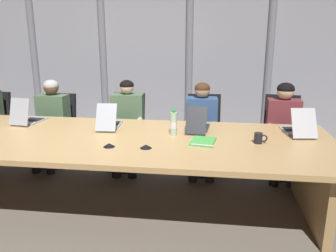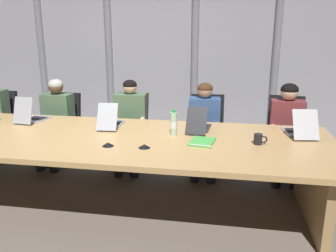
{
  "view_description": "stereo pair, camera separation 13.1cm",
  "coord_description": "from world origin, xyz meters",
  "px_view_note": "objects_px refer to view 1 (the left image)",
  "views": [
    {
      "loc": [
        1.11,
        -3.24,
        1.77
      ],
      "look_at": [
        0.67,
        0.14,
        0.83
      ],
      "focal_mm": 36.99,
      "sensor_mm": 36.0,
      "label": 1
    },
    {
      "loc": [
        1.24,
        -3.22,
        1.77
      ],
      "look_at": [
        0.67,
        0.14,
        0.83
      ],
      "focal_mm": 36.99,
      "sensor_mm": 36.0,
      "label": 2
    }
  ],
  "objects_px": {
    "person_right_end": "(284,124)",
    "coffee_mug_near": "(259,138)",
    "laptop_right_end": "(297,128)",
    "office_chair_right_mid": "(204,142)",
    "office_chair_center": "(126,139)",
    "conference_mic_left_side": "(109,145)",
    "spiral_notepad": "(203,141)",
    "office_chair_right_end": "(280,144)",
    "person_left_mid": "(50,118)",
    "person_right_mid": "(202,123)",
    "conference_mic_right_side": "(146,146)",
    "person_center": "(127,120)",
    "office_chair_left_mid": "(57,137)",
    "laptop_left_mid": "(28,118)",
    "laptop_right_mid": "(198,125)",
    "water_bottle_primary": "(174,124)",
    "laptop_center": "(109,122)"
  },
  "relations": [
    {
      "from": "office_chair_left_mid",
      "to": "conference_mic_left_side",
      "type": "height_order",
      "value": "office_chair_left_mid"
    },
    {
      "from": "person_right_mid",
      "to": "office_chair_right_mid",
      "type": "bearing_deg",
      "value": 167.11
    },
    {
      "from": "office_chair_center",
      "to": "conference_mic_left_side",
      "type": "height_order",
      "value": "office_chair_center"
    },
    {
      "from": "laptop_right_end",
      "to": "laptop_left_mid",
      "type": "bearing_deg",
      "value": 81.94
    },
    {
      "from": "conference_mic_left_side",
      "to": "spiral_notepad",
      "type": "height_order",
      "value": "conference_mic_left_side"
    },
    {
      "from": "laptop_right_mid",
      "to": "office_chair_center",
      "type": "xyz_separation_m",
      "value": [
        -0.99,
        0.73,
        -0.42
      ]
    },
    {
      "from": "laptop_right_end",
      "to": "spiral_notepad",
      "type": "distance_m",
      "value": 1.06
    },
    {
      "from": "office_chair_left_mid",
      "to": "person_left_mid",
      "type": "distance_m",
      "value": 0.34
    },
    {
      "from": "laptop_right_end",
      "to": "spiral_notepad",
      "type": "xyz_separation_m",
      "value": [
        -0.97,
        -0.43,
        -0.05
      ]
    },
    {
      "from": "office_chair_right_mid",
      "to": "person_center",
      "type": "distance_m",
      "value": 1.04
    },
    {
      "from": "office_chair_right_end",
      "to": "person_left_mid",
      "type": "bearing_deg",
      "value": -81.11
    },
    {
      "from": "laptop_right_end",
      "to": "laptop_center",
      "type": "bearing_deg",
      "value": 83.06
    },
    {
      "from": "office_chair_left_mid",
      "to": "spiral_notepad",
      "type": "xyz_separation_m",
      "value": [
        2.04,
        -1.15,
        0.38
      ]
    },
    {
      "from": "person_center",
      "to": "person_right_end",
      "type": "xyz_separation_m",
      "value": [
        1.94,
        0.0,
        0.01
      ]
    },
    {
      "from": "person_right_end",
      "to": "spiral_notepad",
      "type": "bearing_deg",
      "value": -40.46
    },
    {
      "from": "office_chair_center",
      "to": "office_chair_right_end",
      "type": "xyz_separation_m",
      "value": [
        2.02,
        0.0,
        0.01
      ]
    },
    {
      "from": "coffee_mug_near",
      "to": "spiral_notepad",
      "type": "relative_size",
      "value": 0.38
    },
    {
      "from": "person_right_end",
      "to": "conference_mic_right_side",
      "type": "bearing_deg",
      "value": -46.65
    },
    {
      "from": "person_left_mid",
      "to": "office_chair_center",
      "type": "bearing_deg",
      "value": 102.02
    },
    {
      "from": "spiral_notepad",
      "to": "person_center",
      "type": "bearing_deg",
      "value": 144.49
    },
    {
      "from": "laptop_right_end",
      "to": "office_chair_left_mid",
      "type": "bearing_deg",
      "value": 69.2
    },
    {
      "from": "laptop_right_mid",
      "to": "laptop_right_end",
      "type": "height_order",
      "value": "laptop_right_end"
    },
    {
      "from": "laptop_right_mid",
      "to": "laptop_left_mid",
      "type": "bearing_deg",
      "value": 93.68
    },
    {
      "from": "person_left_mid",
      "to": "person_right_mid",
      "type": "xyz_separation_m",
      "value": [
        1.99,
        -0.0,
        -0.0
      ]
    },
    {
      "from": "laptop_center",
      "to": "conference_mic_left_side",
      "type": "height_order",
      "value": "laptop_center"
    },
    {
      "from": "person_center",
      "to": "spiral_notepad",
      "type": "bearing_deg",
      "value": 40.69
    },
    {
      "from": "person_right_end",
      "to": "coffee_mug_near",
      "type": "distance_m",
      "value": 1.04
    },
    {
      "from": "person_right_end",
      "to": "coffee_mug_near",
      "type": "bearing_deg",
      "value": -20.44
    },
    {
      "from": "laptop_right_mid",
      "to": "office_chair_left_mid",
      "type": "relative_size",
      "value": 0.51
    },
    {
      "from": "office_chair_center",
      "to": "conference_mic_left_side",
      "type": "distance_m",
      "value": 1.46
    },
    {
      "from": "office_chair_right_mid",
      "to": "person_right_end",
      "type": "height_order",
      "value": "person_right_end"
    },
    {
      "from": "spiral_notepad",
      "to": "coffee_mug_near",
      "type": "bearing_deg",
      "value": 13.67
    },
    {
      "from": "laptop_right_end",
      "to": "person_right_end",
      "type": "bearing_deg",
      "value": -4.8
    },
    {
      "from": "laptop_left_mid",
      "to": "laptop_center",
      "type": "relative_size",
      "value": 0.9
    },
    {
      "from": "laptop_right_end",
      "to": "office_chair_right_mid",
      "type": "bearing_deg",
      "value": 46.5
    },
    {
      "from": "laptop_center",
      "to": "laptop_right_mid",
      "type": "relative_size",
      "value": 1.02
    },
    {
      "from": "person_left_mid",
      "to": "water_bottle_primary",
      "type": "distance_m",
      "value": 1.9
    },
    {
      "from": "laptop_right_end",
      "to": "person_left_mid",
      "type": "xyz_separation_m",
      "value": [
        -3.0,
        0.56,
        -0.13
      ]
    },
    {
      "from": "office_chair_right_mid",
      "to": "person_right_end",
      "type": "xyz_separation_m",
      "value": [
        0.96,
        -0.16,
        0.31
      ]
    },
    {
      "from": "laptop_right_mid",
      "to": "person_right_mid",
      "type": "bearing_deg",
      "value": 2.72
    },
    {
      "from": "spiral_notepad",
      "to": "office_chair_center",
      "type": "bearing_deg",
      "value": 141.87
    },
    {
      "from": "person_center",
      "to": "person_right_mid",
      "type": "relative_size",
      "value": 1.01
    },
    {
      "from": "spiral_notepad",
      "to": "office_chair_right_end",
      "type": "bearing_deg",
      "value": 59.42
    },
    {
      "from": "laptop_right_end",
      "to": "spiral_notepad",
      "type": "relative_size",
      "value": 1.5
    },
    {
      "from": "office_chair_center",
      "to": "conference_mic_left_side",
      "type": "xyz_separation_m",
      "value": [
        0.2,
        -1.39,
        0.39
      ]
    },
    {
      "from": "coffee_mug_near",
      "to": "spiral_notepad",
      "type": "distance_m",
      "value": 0.53
    },
    {
      "from": "office_chair_right_end",
      "to": "person_center",
      "type": "bearing_deg",
      "value": -79.53
    },
    {
      "from": "person_left_mid",
      "to": "conference_mic_right_side",
      "type": "height_order",
      "value": "person_left_mid"
    },
    {
      "from": "coffee_mug_near",
      "to": "person_center",
      "type": "bearing_deg",
      "value": 148.21
    },
    {
      "from": "laptop_right_mid",
      "to": "conference_mic_left_side",
      "type": "distance_m",
      "value": 1.04
    }
  ]
}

